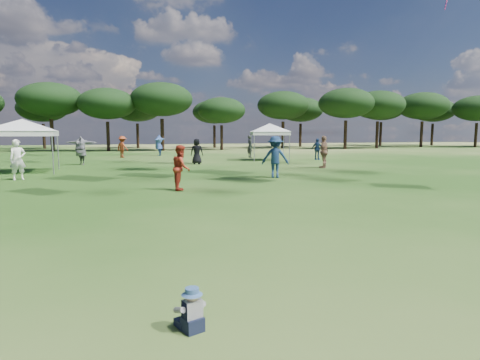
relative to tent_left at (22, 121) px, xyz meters
name	(u,v)px	position (x,y,z in m)	size (l,w,h in m)	color
tree_line	(152,104)	(8.15, 26.76, 2.86)	(108.78, 17.63, 7.77)	black
tent_left	(22,121)	(0.00, 0.00, 0.00)	(6.19, 6.19, 2.99)	gray
tent_right	(270,125)	(15.08, 5.20, -0.01)	(5.27, 5.27, 2.98)	gray
toddler	(191,311)	(5.47, -18.58, -2.36)	(0.34, 0.37, 0.45)	black
festival_crowd	(115,151)	(4.32, 3.73, -1.69)	(28.97, 23.23, 1.86)	maroon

